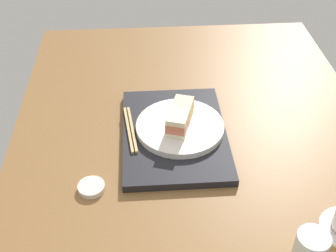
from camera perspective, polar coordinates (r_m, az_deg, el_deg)
name	(u,v)px	position (r cm, az deg, el deg)	size (l,w,h in cm)	color
ground_plane	(197,152)	(117.32, 3.78, -3.36)	(140.00, 100.00, 3.00)	brown
serving_tray	(174,134)	(118.56, 0.83, -1.05)	(38.69, 27.67, 2.15)	black
sandwich_plate	(180,127)	(117.89, 1.56, -0.12)	(23.67, 23.67, 1.72)	silver
sandwich_near	(182,110)	(117.77, 1.88, 2.04)	(8.12, 6.91, 5.39)	beige
sandwich_far	(178,123)	(113.55, 1.29, 0.43)	(8.43, 7.02, 5.44)	#EFE5C1
chopsticks_pair	(130,129)	(118.36, -4.91, -0.40)	(18.94, 3.86, 0.70)	tan
drinking_glass	(309,252)	(93.08, 17.89, -15.27)	(6.50, 6.50, 9.59)	silver
small_sauce_dish	(91,187)	(106.65, -9.93, -7.84)	(6.45, 6.45, 1.36)	silver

